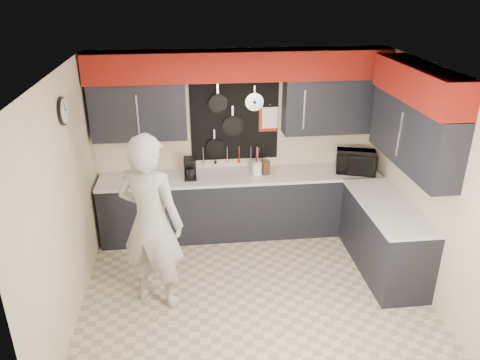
{
  "coord_description": "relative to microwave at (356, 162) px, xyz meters",
  "views": [
    {
      "loc": [
        -0.67,
        -4.49,
        3.5
      ],
      "look_at": [
        -0.11,
        0.5,
        1.26
      ],
      "focal_mm": 35.0,
      "sensor_mm": 36.0,
      "label": 1
    }
  ],
  "objects": [
    {
      "name": "person",
      "position": [
        -2.75,
        -1.35,
        -0.05
      ],
      "size": [
        0.88,
        0.76,
        2.04
      ],
      "primitive_type": "imported",
      "rotation": [
        0.0,
        0.0,
        2.71
      ],
      "color": "#B6B6B3",
      "rests_on": "ground"
    },
    {
      "name": "knife_block",
      "position": [
        -1.27,
        0.05,
        -0.05
      ],
      "size": [
        0.11,
        0.11,
        0.2
      ],
      "primitive_type": "cube",
      "rotation": [
        0.0,
        0.0,
        0.25
      ],
      "color": "#3B1B12",
      "rests_on": "base_cabinets"
    },
    {
      "name": "back_wall_assembly",
      "position": [
        -1.61,
        0.23,
        0.94
      ],
      "size": [
        4.0,
        0.36,
        2.6
      ],
      "color": "beige",
      "rests_on": "ground"
    },
    {
      "name": "utensil_crock",
      "position": [
        -1.39,
        0.06,
        -0.06
      ],
      "size": [
        0.14,
        0.14,
        0.18
      ],
      "primitive_type": "cylinder",
      "color": "white",
      "rests_on": "base_cabinets"
    },
    {
      "name": "left_wall_assembly",
      "position": [
        -3.61,
        -1.35,
        0.27
      ],
      "size": [
        0.05,
        3.5,
        2.6
      ],
      "color": "beige",
      "rests_on": "ground"
    },
    {
      "name": "ground",
      "position": [
        -1.62,
        -1.37,
        -1.07
      ],
      "size": [
        4.0,
        4.0,
        0.0
      ],
      "primitive_type": "plane",
      "color": "beige",
      "rests_on": "ground"
    },
    {
      "name": "right_wall_assembly",
      "position": [
        0.23,
        -1.11,
        0.87
      ],
      "size": [
        0.36,
        3.5,
        2.6
      ],
      "color": "beige",
      "rests_on": "ground"
    },
    {
      "name": "microwave",
      "position": [
        0.0,
        0.0,
        0.0
      ],
      "size": [
        0.61,
        0.5,
        0.3
      ],
      "primitive_type": "imported",
      "rotation": [
        0.0,
        0.0,
        -0.28
      ],
      "color": "black",
      "rests_on": "base_cabinets"
    },
    {
      "name": "base_cabinets",
      "position": [
        -1.13,
        -0.24,
        -0.61
      ],
      "size": [
        3.95,
        2.2,
        0.92
      ],
      "color": "black",
      "rests_on": "ground"
    },
    {
      "name": "coffee_maker",
      "position": [
        -2.31,
        0.04,
        0.01
      ],
      "size": [
        0.17,
        0.2,
        0.3
      ],
      "rotation": [
        0.0,
        0.0,
        -0.01
      ],
      "color": "black",
      "rests_on": "base_cabinets"
    }
  ]
}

